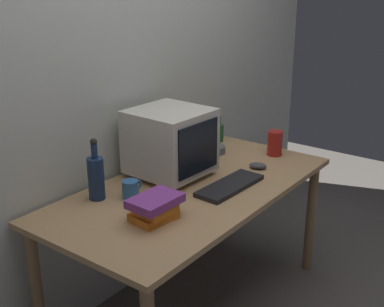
{
  "coord_description": "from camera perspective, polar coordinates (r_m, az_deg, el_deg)",
  "views": [
    {
      "loc": [
        -1.94,
        -1.46,
        1.8
      ],
      "look_at": [
        0.0,
        0.0,
        0.92
      ],
      "focal_mm": 47.64,
      "sensor_mm": 36.0,
      "label": 1
    }
  ],
  "objects": [
    {
      "name": "computer_mouse",
      "position": [
        2.89,
        7.38,
        -1.37
      ],
      "size": [
        0.09,
        0.11,
        0.04
      ],
      "primitive_type": "ellipsoid",
      "rotation": [
        0.0,
        0.0,
        0.34
      ],
      "color": "#3F3F47",
      "rests_on": "desk"
    },
    {
      "name": "keyboard",
      "position": [
        2.63,
        4.27,
        -3.61
      ],
      "size": [
        0.43,
        0.17,
        0.02
      ],
      "primitive_type": "cube",
      "rotation": [
        0.0,
        0.0,
        -0.04
      ],
      "color": "black",
      "rests_on": "desk"
    },
    {
      "name": "desk",
      "position": [
        2.68,
        0.0,
        -5.28
      ],
      "size": [
        1.63,
        0.82,
        0.74
      ],
      "color": "tan",
      "rests_on": "ground"
    },
    {
      "name": "cd_spindle",
      "position": [
        3.12,
        2.65,
        0.46
      ],
      "size": [
        0.12,
        0.12,
        0.04
      ],
      "primitive_type": "cylinder",
      "color": "#595B66",
      "rests_on": "desk"
    },
    {
      "name": "crt_monitor",
      "position": [
        2.71,
        -2.45,
        1.27
      ],
      "size": [
        0.39,
        0.4,
        0.37
      ],
      "color": "beige",
      "rests_on": "desk"
    },
    {
      "name": "book_stack",
      "position": [
        2.28,
        -4.18,
        -6.07
      ],
      "size": [
        0.24,
        0.18,
        0.11
      ],
      "color": "orange",
      "rests_on": "desk"
    },
    {
      "name": "bottle_tall",
      "position": [
        2.51,
        -10.7,
        -2.53
      ],
      "size": [
        0.08,
        0.08,
        0.31
      ],
      "color": "navy",
      "rests_on": "desk"
    },
    {
      "name": "ground_plane",
      "position": [
        3.02,
        0.0,
        -16.69
      ],
      "size": [
        6.0,
        6.0,
        0.0
      ],
      "primitive_type": "plane",
      "color": "#56514C"
    },
    {
      "name": "bottle_short",
      "position": [
        3.32,
        3.06,
        2.43
      ],
      "size": [
        0.06,
        0.06,
        0.17
      ],
      "color": "#1E4C23",
      "rests_on": "desk"
    },
    {
      "name": "back_wall",
      "position": [
        2.79,
        -7.87,
        8.33
      ],
      "size": [
        4.0,
        0.08,
        2.5
      ],
      "primitive_type": "cube",
      "color": "beige",
      "rests_on": "ground"
    },
    {
      "name": "mug",
      "position": [
        2.52,
        -6.86,
        -3.97
      ],
      "size": [
        0.12,
        0.08,
        0.09
      ],
      "color": "#3370B2",
      "rests_on": "desk"
    },
    {
      "name": "metal_canister",
      "position": [
        3.1,
        9.26,
        1.15
      ],
      "size": [
        0.09,
        0.09,
        0.15
      ],
      "primitive_type": "cylinder",
      "color": "#A51E19",
      "rests_on": "desk"
    }
  ]
}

